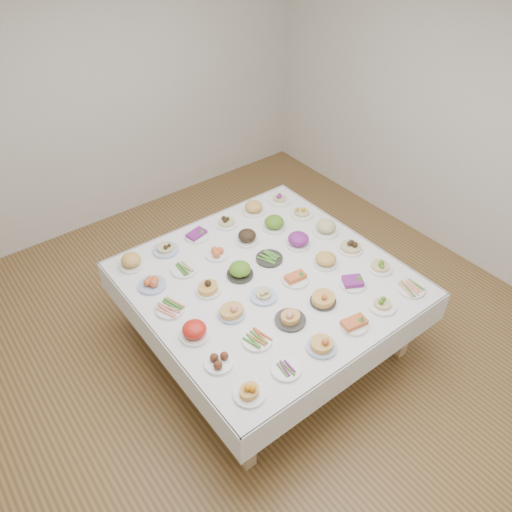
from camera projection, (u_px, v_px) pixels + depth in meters
room_envelope at (246, 153)px, 3.37m from camera, size 5.02×5.02×2.81m
display_table at (267, 284)px, 4.06m from camera, size 2.04×2.04×0.75m
dish_0 at (249, 391)px, 3.13m from camera, size 0.20×0.20×0.11m
dish_1 at (286, 369)px, 3.30m from camera, size 0.20×0.20×0.04m
dish_2 at (322, 343)px, 3.42m from camera, size 0.21×0.21×0.13m
dish_3 at (354, 322)px, 3.59m from camera, size 0.20×0.20×0.10m
dish_4 at (383, 303)px, 3.73m from camera, size 0.21×0.21×0.11m
dish_5 at (411, 288)px, 3.89m from camera, size 0.22×0.22×0.05m
dish_6 at (219, 361)px, 3.33m from camera, size 0.20×0.20×0.08m
dish_7 at (257, 339)px, 3.49m from camera, size 0.21×0.21×0.05m
dish_8 at (290, 316)px, 3.62m from camera, size 0.23×0.23×0.12m
dish_9 at (323, 297)px, 3.77m from camera, size 0.20×0.20×0.12m
dish_10 at (353, 281)px, 3.92m from camera, size 0.21×0.21×0.10m
dish_11 at (380, 265)px, 4.07m from camera, size 0.20×0.20×0.11m
dish_12 at (194, 330)px, 3.51m from camera, size 0.22×0.22×0.13m
dish_13 at (231, 309)px, 3.66m from camera, size 0.20×0.20×0.13m
dish_14 at (264, 294)px, 3.82m from camera, size 0.20×0.20×0.10m
dish_15 at (295, 277)px, 3.96m from camera, size 0.21×0.21×0.10m
dish_16 at (326, 260)px, 4.11m from camera, size 0.20×0.20×0.11m
dish_17 at (351, 244)px, 4.25m from camera, size 0.24×0.24×0.13m
dish_18 at (170, 308)px, 3.72m from camera, size 0.24×0.22×0.06m
dish_19 at (208, 287)px, 3.86m from camera, size 0.19×0.19×0.11m
dish_20 at (240, 269)px, 4.00m from camera, size 0.24×0.24×0.14m
dish_21 at (269, 258)px, 4.18m from camera, size 0.22×0.22×0.05m
dish_22 at (298, 240)px, 4.30m from camera, size 0.22×0.22×0.13m
dish_23 at (326, 226)px, 4.44m from camera, size 0.23×0.23×0.14m
dish_24 at (152, 283)px, 3.92m from camera, size 0.22×0.22×0.09m
dish_25 at (184, 269)px, 4.07m from camera, size 0.21×0.21×0.05m
dish_26 at (217, 253)px, 4.21m from camera, size 0.19×0.19×0.08m
dish_27 at (247, 236)px, 4.34m from camera, size 0.21×0.21×0.13m
dish_28 at (274, 224)px, 4.50m from camera, size 0.21×0.21×0.12m
dish_29 at (302, 211)px, 4.66m from camera, size 0.20×0.20×0.11m
dish_30 at (131, 261)px, 4.09m from camera, size 0.22×0.22×0.13m
dish_31 at (165, 247)px, 4.25m from camera, size 0.22×0.22×0.11m
dish_32 at (197, 234)px, 4.41m from camera, size 0.21×0.21×0.09m
dish_33 at (227, 221)px, 4.54m from camera, size 0.19×0.19×0.11m
dish_34 at (254, 208)px, 4.69m from camera, size 0.21×0.21×0.11m
dish_35 at (280, 198)px, 4.84m from camera, size 0.21×0.21×0.10m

